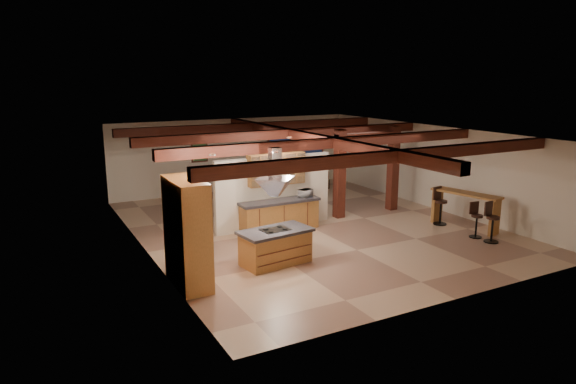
% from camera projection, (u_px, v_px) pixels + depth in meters
% --- Properties ---
extents(ground, '(12.00, 12.00, 0.00)m').
position_uv_depth(ground, '(310.00, 227.00, 15.88)').
color(ground, tan).
rests_on(ground, ground).
extents(room_walls, '(12.00, 12.00, 12.00)m').
position_uv_depth(room_walls, '(310.00, 170.00, 15.48)').
color(room_walls, silver).
rests_on(room_walls, ground).
extents(ceiling_beams, '(10.00, 12.00, 0.28)m').
position_uv_depth(ceiling_beams, '(311.00, 138.00, 15.27)').
color(ceiling_beams, '#37150D').
rests_on(ceiling_beams, room_walls).
extents(timber_posts, '(2.50, 0.30, 2.90)m').
position_uv_depth(timber_posts, '(367.00, 162.00, 17.07)').
color(timber_posts, '#37150D').
rests_on(timber_posts, ground).
extents(partition_wall, '(3.80, 0.18, 2.20)m').
position_uv_depth(partition_wall, '(274.00, 192.00, 15.61)').
color(partition_wall, silver).
rests_on(partition_wall, ground).
extents(pantry_cabinet, '(0.67, 1.60, 2.40)m').
position_uv_depth(pantry_cabinet, '(187.00, 233.00, 11.23)').
color(pantry_cabinet, '#B17139').
rests_on(pantry_cabinet, ground).
extents(back_counter, '(2.50, 0.66, 0.94)m').
position_uv_depth(back_counter, '(280.00, 215.00, 15.41)').
color(back_counter, '#B17139').
rests_on(back_counter, ground).
extents(upper_display_cabinet, '(1.80, 0.36, 0.95)m').
position_uv_depth(upper_display_cabinet, '(276.00, 169.00, 15.28)').
color(upper_display_cabinet, '#B17139').
rests_on(upper_display_cabinet, partition_wall).
extents(range_hood, '(1.10, 1.10, 1.40)m').
position_uv_depth(range_hood, '(275.00, 194.00, 12.38)').
color(range_hood, silver).
rests_on(range_hood, room_walls).
extents(back_windows, '(2.70, 0.07, 1.70)m').
position_uv_depth(back_windows, '(296.00, 149.00, 21.94)').
color(back_windows, '#37150D').
rests_on(back_windows, room_walls).
extents(framed_art, '(0.65, 0.05, 0.85)m').
position_uv_depth(framed_art, '(199.00, 151.00, 19.92)').
color(framed_art, '#37150D').
rests_on(framed_art, room_walls).
extents(recessed_cans, '(3.16, 2.46, 0.03)m').
position_uv_depth(recessed_cans, '(261.00, 147.00, 12.42)').
color(recessed_cans, silver).
rests_on(recessed_cans, room_walls).
extents(kitchen_island, '(1.88, 1.16, 0.88)m').
position_uv_depth(kitchen_island, '(275.00, 246.00, 12.68)').
color(kitchen_island, '#B17139').
rests_on(kitchen_island, ground).
extents(dining_table, '(2.12, 1.60, 0.66)m').
position_uv_depth(dining_table, '(261.00, 201.00, 17.77)').
color(dining_table, '#381D0E').
rests_on(dining_table, ground).
extents(sofa, '(2.12, 1.52, 0.58)m').
position_uv_depth(sofa, '(305.00, 181.00, 21.33)').
color(sofa, black).
rests_on(sofa, ground).
extents(microwave, '(0.48, 0.40, 0.23)m').
position_uv_depth(microwave, '(306.00, 193.00, 15.69)').
color(microwave, '#B7B7BC').
rests_on(microwave, back_counter).
extents(bar_counter, '(1.01, 2.20, 1.12)m').
position_uv_depth(bar_counter, '(465.00, 204.00, 15.58)').
color(bar_counter, '#B17139').
rests_on(bar_counter, ground).
extents(side_table, '(0.60, 0.60, 0.58)m').
position_uv_depth(side_table, '(321.00, 178.00, 21.93)').
color(side_table, '#37150D').
rests_on(side_table, ground).
extents(table_lamp, '(0.31, 0.31, 0.36)m').
position_uv_depth(table_lamp, '(322.00, 166.00, 21.81)').
color(table_lamp, black).
rests_on(table_lamp, side_table).
extents(bar_stool_a, '(0.40, 0.41, 1.14)m').
position_uv_depth(bar_stool_a, '(491.00, 222.00, 14.30)').
color(bar_stool_a, black).
rests_on(bar_stool_a, ground).
extents(bar_stool_b, '(0.36, 0.37, 1.03)m').
position_uv_depth(bar_stool_b, '(476.00, 220.00, 14.74)').
color(bar_stool_b, black).
rests_on(bar_stool_b, ground).
extents(bar_stool_c, '(0.41, 0.42, 1.18)m').
position_uv_depth(bar_stool_c, '(440.00, 206.00, 16.02)').
color(bar_stool_c, black).
rests_on(bar_stool_c, ground).
extents(dining_chairs, '(2.45, 2.45, 1.22)m').
position_uv_depth(dining_chairs, '(261.00, 193.00, 17.71)').
color(dining_chairs, '#37150D').
rests_on(dining_chairs, ground).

